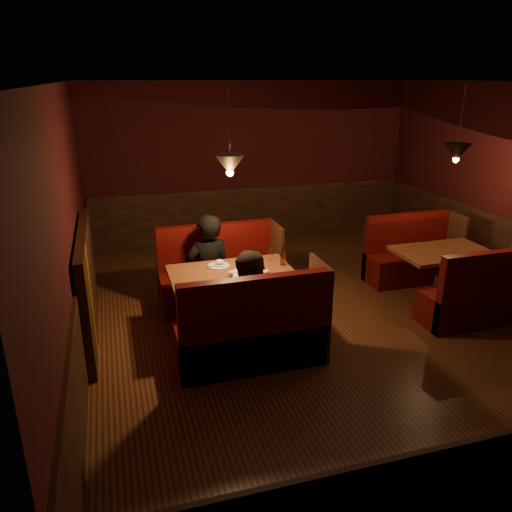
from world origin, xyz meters
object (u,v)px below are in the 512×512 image
object	(u,v)px
second_table	(442,263)
diner_a	(208,252)
main_table	(233,285)
second_bench_far	(411,259)
main_bench_near	(254,337)
diner_b	(254,293)
second_bench_near	(480,300)
main_bench_far	(220,279)

from	to	relation	value
second_table	diner_a	bearing A→B (deg)	170.47
main_table	second_bench_far	bearing A→B (deg)	15.81
main_bench_near	diner_b	size ratio (longest dim) A/B	1.01
second_bench_near	diner_b	distance (m)	2.99
main_bench_far	main_bench_near	distance (m)	1.66
main_table	diner_b	distance (m)	0.71
main_table	diner_a	size ratio (longest dim) A/B	0.87
second_table	main_bench_far	bearing A→B (deg)	165.92
main_table	second_bench_near	size ratio (longest dim) A/B	1.03
main_table	second_bench_far	size ratio (longest dim) A/B	1.03
main_bench_near	second_bench_near	xyz separation A→B (m)	(3.00, 0.15, -0.03)
second_bench_far	second_table	bearing A→B (deg)	-92.20
second_bench_far	diner_b	world-z (taller)	diner_b
second_bench_near	diner_b	xyz separation A→B (m)	(-2.96, -0.01, 0.47)
second_bench_far	diner_b	bearing A→B (deg)	-152.50
main_bench_far	main_bench_near	size ratio (longest dim) A/B	1.00
second_table	diner_b	world-z (taller)	diner_b
main_table	second_bench_far	xyz separation A→B (m)	(3.01, 0.85, -0.28)
second_bench_far	second_bench_near	size ratio (longest dim) A/B	1.00
main_bench_far	second_bench_far	xyz separation A→B (m)	(3.00, 0.02, -0.03)
main_table	second_bench_near	distance (m)	3.10
main_bench_far	second_table	distance (m)	3.06
second_table	second_bench_far	world-z (taller)	second_bench_far
main_bench_near	main_bench_far	bearing A→B (deg)	90.00
main_bench_far	second_bench_far	world-z (taller)	main_bench_far
main_bench_far	second_bench_far	size ratio (longest dim) A/B	1.14
main_bench_far	second_bench_far	bearing A→B (deg)	0.43
main_table	second_bench_near	world-z (taller)	main_table
second_bench_near	diner_b	bearing A→B (deg)	-179.88
main_bench_near	second_table	size ratio (longest dim) A/B	1.26
second_table	second_bench_near	size ratio (longest dim) A/B	0.90
main_table	diner_a	bearing A→B (deg)	105.91
main_bench_far	diner_b	xyz separation A→B (m)	(0.04, -1.52, 0.45)
main_table	main_bench_far	xyz separation A→B (m)	(0.02, 0.83, -0.26)
main_bench_near	second_bench_near	world-z (taller)	main_bench_near
second_bench_near	main_bench_near	bearing A→B (deg)	-177.09
main_table	diner_a	distance (m)	0.68
second_table	main_bench_near	bearing A→B (deg)	-162.79
main_table	second_table	xyz separation A→B (m)	(2.98, 0.09, -0.07)
main_bench_far	main_bench_near	xyz separation A→B (m)	(0.00, -1.66, 0.00)
second_bench_near	diner_a	xyz separation A→B (m)	(-3.19, 1.30, 0.52)
main_bench_far	diner_b	distance (m)	1.58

